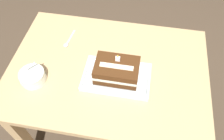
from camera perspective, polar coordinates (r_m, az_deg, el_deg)
ground_plane at (r=1.89m, az=-0.75°, el=-12.99°), size 8.00×8.00×0.00m
dining_table at (r=1.34m, az=-1.03°, el=-2.34°), size 1.10×0.78×0.73m
foil_tray at (r=1.21m, az=1.14°, el=-1.89°), size 0.36×0.23×0.02m
birthday_cake at (r=1.16m, az=1.19°, el=-0.08°), size 0.22×0.15×0.14m
bowl_stack at (r=1.26m, az=-19.32°, el=-1.56°), size 0.14×0.14×0.12m
serving_spoon_near_tray at (r=1.39m, az=-11.23°, el=6.64°), size 0.04×0.15×0.01m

